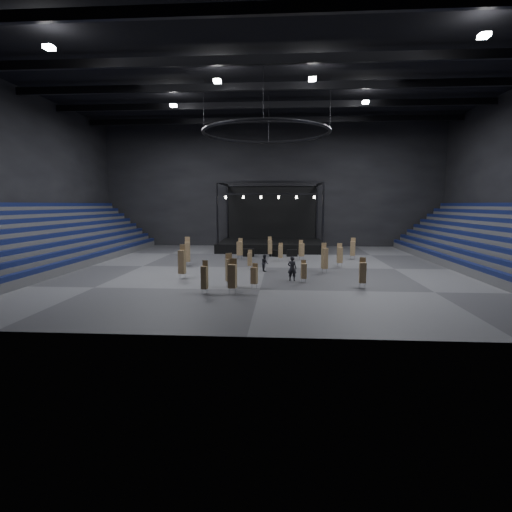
# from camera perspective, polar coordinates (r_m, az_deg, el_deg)

# --- Properties ---
(floor) EXTENTS (50.00, 50.00, 0.00)m
(floor) POSITION_cam_1_polar(r_m,az_deg,el_deg) (39.65, 1.41, -1.65)
(floor) COLOR #4D4D50
(floor) RESTS_ON ground
(ceiling) EXTENTS (50.00, 42.00, 0.20)m
(ceiling) POSITION_cam_1_polar(r_m,az_deg,el_deg) (40.89, 1.50, 24.12)
(ceiling) COLOR black
(ceiling) RESTS_ON wall_back
(wall_back) EXTENTS (50.00, 0.20, 18.00)m
(wall_back) POSITION_cam_1_polar(r_m,az_deg,el_deg) (60.21, 2.31, 10.02)
(wall_back) COLOR black
(wall_back) RESTS_ON ground
(wall_front) EXTENTS (50.00, 0.20, 18.00)m
(wall_front) POSITION_cam_1_polar(r_m,az_deg,el_deg) (18.41, -1.40, 16.07)
(wall_front) COLOR black
(wall_front) RESTS_ON ground
(wall_left) EXTENTS (0.20, 42.00, 18.00)m
(wall_left) POSITION_cam_1_polar(r_m,az_deg,el_deg) (47.42, -30.85, 9.71)
(wall_left) COLOR black
(wall_left) RESTS_ON ground
(bleachers_left) EXTENTS (7.20, 40.00, 6.40)m
(bleachers_left) POSITION_cam_1_polar(r_m,az_deg,el_deg) (46.43, -28.16, 0.96)
(bleachers_left) COLOR #49494B
(bleachers_left) RESTS_ON floor
(bleachers_right) EXTENTS (7.20, 40.00, 6.40)m
(bleachers_right) POSITION_cam_1_polar(r_m,az_deg,el_deg) (44.76, 32.22, 0.48)
(bleachers_right) COLOR #49494B
(bleachers_right) RESTS_ON floor
(stage) EXTENTS (14.00, 10.00, 9.20)m
(stage) POSITION_cam_1_polar(r_m,az_deg,el_deg) (55.59, 2.13, 2.45)
(stage) COLOR black
(stage) RESTS_ON floor
(truss_ring) EXTENTS (12.30, 12.30, 5.15)m
(truss_ring) POSITION_cam_1_polar(r_m,az_deg,el_deg) (39.74, 1.48, 17.20)
(truss_ring) COLOR black
(truss_ring) RESTS_ON ceiling
(roof_girders) EXTENTS (49.00, 30.35, 0.70)m
(roof_girders) POSITION_cam_1_polar(r_m,az_deg,el_deg) (40.67, 1.50, 23.04)
(roof_girders) COLOR black
(roof_girders) RESTS_ON ceiling
(floodlights) EXTENTS (28.60, 16.60, 0.25)m
(floodlights) POSITION_cam_1_polar(r_m,az_deg,el_deg) (36.66, 1.21, 23.83)
(floodlights) COLOR white
(floodlights) RESTS_ON roof_girders
(flight_case_left) EXTENTS (1.40, 0.74, 0.91)m
(flight_case_left) POSITION_cam_1_polar(r_m,az_deg,el_deg) (48.05, -1.07, 0.49)
(flight_case_left) COLOR black
(flight_case_left) RESTS_ON floor
(flight_case_mid) EXTENTS (1.25, 0.91, 0.75)m
(flight_case_mid) POSITION_cam_1_polar(r_m,az_deg,el_deg) (48.01, 2.63, 0.38)
(flight_case_mid) COLOR black
(flight_case_mid) RESTS_ON floor
(flight_case_right) EXTENTS (1.33, 0.83, 0.82)m
(flight_case_right) POSITION_cam_1_polar(r_m,az_deg,el_deg) (48.22, 5.16, 0.43)
(flight_case_right) COLOR black
(flight_case_right) RESTS_ON floor
(chair_stack_0) EXTENTS (0.59, 0.59, 2.94)m
(chair_stack_0) POSITION_cam_1_polar(r_m,az_deg,el_deg) (41.16, -9.75, 0.68)
(chair_stack_0) COLOR silver
(chair_stack_0) RESTS_ON floor
(chair_stack_1) EXTENTS (0.48, 0.48, 2.35)m
(chair_stack_1) POSITION_cam_1_polar(r_m,az_deg,el_deg) (28.12, -7.37, -2.97)
(chair_stack_1) COLOR silver
(chair_stack_1) RESTS_ON floor
(chair_stack_2) EXTENTS (0.68, 0.68, 2.39)m
(chair_stack_2) POSITION_cam_1_polar(r_m,az_deg,el_deg) (45.61, -2.34, 1.15)
(chair_stack_2) COLOR silver
(chair_stack_2) RESTS_ON floor
(chair_stack_3) EXTENTS (0.53, 0.53, 2.44)m
(chair_stack_3) POSITION_cam_1_polar(r_m,az_deg,el_deg) (47.42, 2.01, 1.36)
(chair_stack_3) COLOR silver
(chair_stack_3) RESTS_ON floor
(chair_stack_4) EXTENTS (0.61, 0.61, 2.75)m
(chair_stack_4) POSITION_cam_1_polar(r_m,az_deg,el_deg) (36.88, 9.77, -0.25)
(chair_stack_4) COLOR silver
(chair_stack_4) RESTS_ON floor
(chair_stack_5) EXTENTS (0.43, 0.43, 1.87)m
(chair_stack_5) POSITION_cam_1_polar(r_m,az_deg,el_deg) (38.49, -0.89, -0.42)
(chair_stack_5) COLOR silver
(chair_stack_5) RESTS_ON floor
(chair_stack_6) EXTENTS (0.55, 0.55, 1.88)m
(chair_stack_6) POSITION_cam_1_polar(r_m,az_deg,el_deg) (29.67, -0.25, -2.74)
(chair_stack_6) COLOR silver
(chair_stack_6) RESTS_ON floor
(chair_stack_7) EXTENTS (0.63, 0.63, 2.25)m
(chair_stack_7) POSITION_cam_1_polar(r_m,az_deg,el_deg) (45.19, 6.52, 0.95)
(chair_stack_7) COLOR silver
(chair_stack_7) RESTS_ON floor
(chair_stack_8) EXTENTS (0.59, 0.59, 2.90)m
(chair_stack_8) POSITION_cam_1_polar(r_m,az_deg,el_deg) (34.08, -10.52, -0.75)
(chair_stack_8) COLOR silver
(chair_stack_8) RESTS_ON floor
(chair_stack_9) EXTENTS (0.54, 0.54, 2.38)m
(chair_stack_9) POSITION_cam_1_polar(r_m,az_deg,el_deg) (40.67, 11.88, 0.20)
(chair_stack_9) COLOR silver
(chair_stack_9) RESTS_ON floor
(chair_stack_10) EXTENTS (0.61, 0.61, 2.50)m
(chair_stack_10) POSITION_cam_1_polar(r_m,az_deg,el_deg) (27.79, -3.39, -2.80)
(chair_stack_10) COLOR silver
(chair_stack_10) RESTS_ON floor
(chair_stack_11) EXTENTS (0.51, 0.51, 2.30)m
(chair_stack_11) POSITION_cam_1_polar(r_m,az_deg,el_deg) (30.81, 14.99, -2.24)
(chair_stack_11) COLOR silver
(chair_stack_11) RESTS_ON floor
(chair_stack_12) EXTENTS (0.50, 0.50, 2.02)m
(chair_stack_12) POSITION_cam_1_polar(r_m,az_deg,el_deg) (43.96, 3.53, 0.65)
(chair_stack_12) COLOR silver
(chair_stack_12) RESTS_ON floor
(chair_stack_13) EXTENTS (0.72, 0.72, 2.56)m
(chair_stack_13) POSITION_cam_1_polar(r_m,az_deg,el_deg) (30.20, -3.78, -1.92)
(chair_stack_13) COLOR silver
(chair_stack_13) RESTS_ON floor
(chair_stack_14) EXTENTS (0.65, 0.65, 2.47)m
(chair_stack_14) POSITION_cam_1_polar(r_m,az_deg,el_deg) (46.54, 13.67, 1.11)
(chair_stack_14) COLOR silver
(chair_stack_14) RESTS_ON floor
(chair_stack_15) EXTENTS (0.46, 0.46, 1.83)m
(chair_stack_15) POSITION_cam_1_polar(r_m,az_deg,el_deg) (32.03, 6.83, -2.09)
(chair_stack_15) COLOR silver
(chair_stack_15) RESTS_ON floor
(man_center) EXTENTS (0.83, 0.63, 2.03)m
(man_center) POSITION_cam_1_polar(r_m,az_deg,el_deg) (32.78, 5.18, -1.79)
(man_center) COLOR black
(man_center) RESTS_ON floor
(crew_member) EXTENTS (0.79, 0.91, 1.58)m
(crew_member) POSITION_cam_1_polar(r_m,az_deg,el_deg) (37.31, 1.27, -0.99)
(crew_member) COLOR black
(crew_member) RESTS_ON floor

